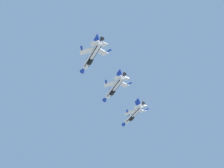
# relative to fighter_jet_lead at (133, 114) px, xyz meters

# --- Properties ---
(fighter_jet_lead) EXTENTS (13.36, 11.80, 5.01)m
(fighter_jet_lead) POSITION_rel_fighter_jet_lead_xyz_m (0.00, 0.00, 0.00)
(fighter_jet_lead) COLOR white
(fighter_jet_left_wing) EXTENTS (13.36, 11.94, 4.60)m
(fighter_jet_left_wing) POSITION_rel_fighter_jet_lead_xyz_m (0.18, -16.78, 0.56)
(fighter_jet_left_wing) COLOR white
(fighter_jet_right_wing) EXTENTS (13.36, 11.90, 4.74)m
(fighter_jet_right_wing) POSITION_rel_fighter_jet_lead_xyz_m (0.65, -33.48, 0.68)
(fighter_jet_right_wing) COLOR white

